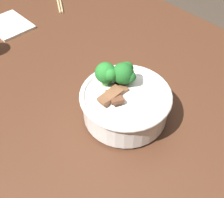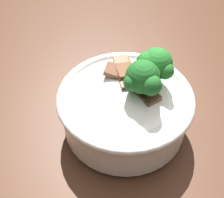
% 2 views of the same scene
% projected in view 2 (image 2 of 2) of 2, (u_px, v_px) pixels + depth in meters
% --- Properties ---
extents(dining_table, '(1.52, 0.98, 0.74)m').
position_uv_depth(dining_table, '(203.00, 147.00, 0.58)').
color(dining_table, '#472819').
rests_on(dining_table, ground).
extents(rice_bowl, '(0.20, 0.20, 0.14)m').
position_uv_depth(rice_bowl, '(127.00, 104.00, 0.46)').
color(rice_bowl, white).
rests_on(rice_bowl, dining_table).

